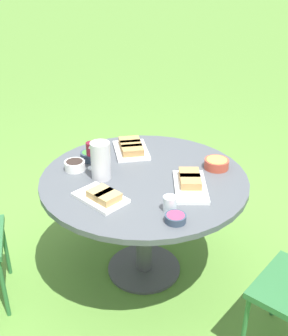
% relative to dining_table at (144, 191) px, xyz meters
% --- Properties ---
extents(ground_plane, '(40.00, 40.00, 0.00)m').
position_rel_dining_table_xyz_m(ground_plane, '(0.00, 0.00, -0.64)').
color(ground_plane, '#5B8C38').
extents(dining_table, '(1.29, 1.29, 0.74)m').
position_rel_dining_table_xyz_m(dining_table, '(0.00, 0.00, 0.00)').
color(dining_table, '#4C4C51').
rests_on(dining_table, ground_plane).
extents(water_pitcher, '(0.13, 0.12, 0.24)m').
position_rel_dining_table_xyz_m(water_pitcher, '(0.26, 0.01, 0.23)').
color(water_pitcher, silver).
rests_on(water_pitcher, dining_table).
extents(wine_glass, '(0.06, 0.06, 0.18)m').
position_rel_dining_table_xyz_m(wine_glass, '(0.33, -0.12, 0.24)').
color(wine_glass, silver).
rests_on(wine_glass, dining_table).
extents(platter_bread_main, '(0.21, 0.38, 0.07)m').
position_rel_dining_table_xyz_m(platter_bread_main, '(-0.27, 0.13, 0.13)').
color(platter_bread_main, white).
rests_on(platter_bread_main, dining_table).
extents(platter_charcuterie, '(0.34, 0.34, 0.06)m').
position_rel_dining_table_xyz_m(platter_charcuterie, '(0.24, 0.27, 0.13)').
color(platter_charcuterie, white).
rests_on(platter_charcuterie, dining_table).
extents(platter_sandwich_side, '(0.26, 0.35, 0.07)m').
position_rel_dining_table_xyz_m(platter_sandwich_side, '(0.08, -0.36, 0.14)').
color(platter_sandwich_side, white).
rests_on(platter_sandwich_side, dining_table).
extents(bowl_fries, '(0.16, 0.16, 0.06)m').
position_rel_dining_table_xyz_m(bowl_fries, '(-0.47, -0.10, 0.14)').
color(bowl_fries, '#B74733').
rests_on(bowl_fries, dining_table).
extents(bowl_salad, '(0.13, 0.13, 0.06)m').
position_rel_dining_table_xyz_m(bowl_salad, '(0.35, -0.25, 0.14)').
color(bowl_salad, '#334256').
rests_on(bowl_salad, dining_table).
extents(bowl_olives, '(0.13, 0.13, 0.06)m').
position_rel_dining_table_xyz_m(bowl_olives, '(0.44, -0.11, 0.14)').
color(bowl_olives, white).
rests_on(bowl_olives, dining_table).
extents(bowl_dip_red, '(0.11, 0.11, 0.04)m').
position_rel_dining_table_xyz_m(bowl_dip_red, '(-0.14, 0.49, 0.13)').
color(bowl_dip_red, '#334256').
rests_on(bowl_dip_red, dining_table).
extents(cup_water_near, '(0.07, 0.07, 0.08)m').
position_rel_dining_table_xyz_m(cup_water_near, '(-0.12, 0.38, 0.15)').
color(cup_water_near, silver).
rests_on(cup_water_near, dining_table).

